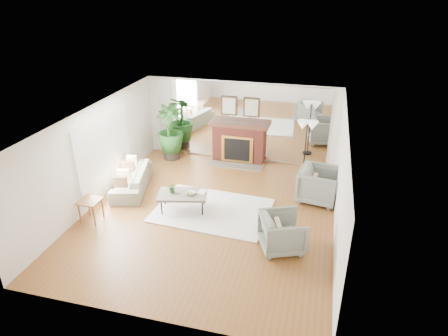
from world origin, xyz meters
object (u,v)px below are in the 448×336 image
(armchair_back, at_px, (319,185))
(floor_lamp, at_px, (307,130))
(fireplace, at_px, (238,142))
(sofa, at_px, (131,179))
(coffee_table, at_px, (183,195))
(potted_ficus, at_px, (170,131))
(armchair_front, at_px, (282,232))
(side_table, at_px, (90,204))

(armchair_back, height_order, floor_lamp, floor_lamp)
(fireplace, bearing_deg, floor_lamp, -20.78)
(armchair_back, xyz_separation_m, floor_lamp, (-0.47, 1.11, 1.06))
(sofa, xyz_separation_m, floor_lamp, (4.52, 1.75, 1.22))
(coffee_table, bearing_deg, armchair_back, 22.71)
(fireplace, height_order, floor_lamp, fireplace)
(fireplace, bearing_deg, armchair_back, -36.63)
(fireplace, height_order, potted_ficus, fireplace)
(armchair_back, relative_size, floor_lamp, 0.56)
(coffee_table, distance_m, armchair_front, 2.75)
(side_table, bearing_deg, sofa, 82.62)
(fireplace, relative_size, armchair_front, 2.29)
(floor_lamp, bearing_deg, fireplace, 159.22)
(armchair_front, bearing_deg, floor_lamp, -25.36)
(sofa, bearing_deg, fireplace, 121.96)
(armchair_back, xyz_separation_m, potted_ficus, (-4.70, 1.60, 0.49))
(side_table, bearing_deg, coffee_table, 26.26)
(floor_lamp, bearing_deg, armchair_back, -66.96)
(coffee_table, relative_size, armchair_back, 1.32)
(potted_ficus, bearing_deg, armchair_front, -44.01)
(armchair_back, bearing_deg, potted_ficus, 80.39)
(armchair_front, bearing_deg, sofa, 46.77)
(sofa, relative_size, side_table, 3.67)
(coffee_table, height_order, sofa, sofa)
(fireplace, height_order, armchair_back, fireplace)
(fireplace, xyz_separation_m, coffee_table, (-0.68, -3.26, -0.22))
(armchair_front, relative_size, floor_lamp, 0.50)
(fireplace, xyz_separation_m, floor_lamp, (2.09, -0.79, 0.86))
(armchair_front, height_order, floor_lamp, floor_lamp)
(armchair_front, bearing_deg, armchair_back, -38.18)
(armchair_back, distance_m, potted_ficus, 4.98)
(coffee_table, distance_m, side_table, 2.20)
(floor_lamp, bearing_deg, armchair_front, -93.13)
(fireplace, xyz_separation_m, sofa, (-2.43, -2.54, -0.37))
(sofa, distance_m, armchair_back, 5.03)
(sofa, xyz_separation_m, potted_ficus, (0.29, 2.24, 0.65))
(fireplace, xyz_separation_m, armchair_back, (2.56, -1.90, -0.20))
(side_table, xyz_separation_m, potted_ficus, (0.51, 3.92, 0.49))
(potted_ficus, distance_m, floor_lamp, 4.29)
(coffee_table, distance_m, armchair_back, 3.51)
(sofa, xyz_separation_m, armchair_back, (4.99, 0.64, 0.16))
(armchair_front, distance_m, potted_ficus, 5.64)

